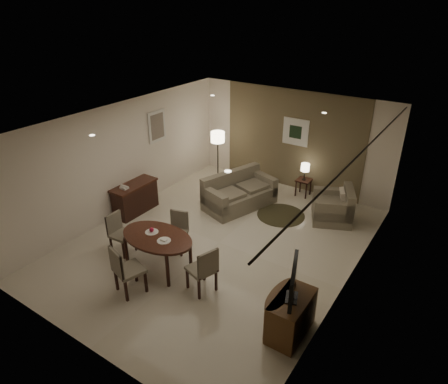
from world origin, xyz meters
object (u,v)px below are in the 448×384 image
Objects in this scene: chair_near at (130,269)px; chair_far at (176,233)px; armchair at (333,204)px; side_table at (303,187)px; console_desk at (135,198)px; floor_lamp at (218,157)px; chair_left at (122,234)px; chair_right at (201,268)px; tv_cabinet at (291,316)px; sofa at (240,191)px; dining_table at (158,252)px.

chair_far is (-0.14, 1.45, -0.06)m from chair_near.
armchair is 1.37m from side_table.
console_desk reaches higher than side_table.
floor_lamp reaches higher than side_table.
floor_lamp is (-0.34, 3.98, 0.31)m from chair_left.
side_table is at bearing -161.46° from chair_right.
chair_right is (-1.80, 0.06, 0.12)m from tv_cabinet.
sofa is (0.96, 3.06, -0.01)m from chair_left.
tv_cabinet is 1.04× the size of chair_left.
side_table is (-1.81, 4.63, -0.12)m from tv_cabinet.
sofa is at bearing 132.51° from tv_cabinet.
armchair is (4.17, 2.31, 0.04)m from console_desk.
floor_lamp reaches higher than chair_near.
sofa is (-1.11, 3.11, -0.04)m from chair_right.
chair_far is (-0.08, 0.65, 0.06)m from dining_table.
chair_far is at bearing -102.65° from chair_right.
console_desk is at bearing -96.55° from chair_right.
console_desk is 0.78× the size of dining_table.
floor_lamp is at bearing -130.76° from chair_right.
console_desk is 1.73m from chair_left.
floor_lamp is at bearing 135.82° from tv_cabinet.
chair_far is at bearing -55.63° from chair_left.
sofa is 3.89× the size of side_table.
chair_near is 1.28m from chair_right.
dining_table is at bearing -34.48° from console_desk.
sofa is (-0.07, 3.85, -0.06)m from chair_near.
tv_cabinet is 0.59× the size of dining_table.
chair_left reaches higher than side_table.
chair_left is at bearing -178.83° from dining_table.
chair_far reaches higher than side_table.
console_desk is 2.05m from chair_far.
chair_left reaches higher than console_desk.
sofa is (-0.02, 3.04, 0.07)m from dining_table.
console_desk is 2.43m from dining_table.
sofa is at bearing -71.58° from chair_near.
console_desk is at bearing -134.52° from side_table.
dining_table is 1.10m from chair_right.
console_desk is 1.29× the size of chair_right.
armchair is at bearing 37.37° from chair_far.
side_table is 0.31× the size of floor_lamp.
sofa is (1.98, 1.67, 0.05)m from console_desk.
chair_left is at bearing 178.42° from tv_cabinet.
tv_cabinet is at bearing -30.70° from chair_far.
tv_cabinet is at bearing -13.32° from armchair.
chair_far is at bearing -20.80° from console_desk.
chair_right is at bearing -24.89° from console_desk.
chair_near is at bearing -49.18° from armchair.
sofa reaches higher than dining_table.
chair_left is at bearing -20.09° from chair_near.
dining_table is 4.18m from floor_lamp.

